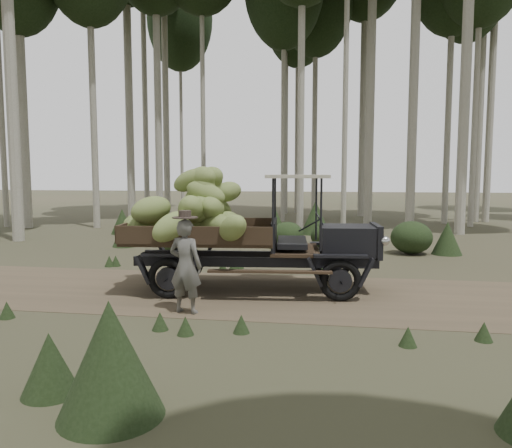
# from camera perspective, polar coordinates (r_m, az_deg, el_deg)

# --- Properties ---
(ground) EXTENTS (120.00, 120.00, 0.00)m
(ground) POSITION_cam_1_polar(r_m,az_deg,el_deg) (10.54, 2.84, -8.07)
(ground) COLOR #473D2B
(ground) RESTS_ON ground
(dirt_track) EXTENTS (70.00, 4.00, 0.01)m
(dirt_track) POSITION_cam_1_polar(r_m,az_deg,el_deg) (10.54, 2.84, -8.05)
(dirt_track) COLOR brown
(dirt_track) RESTS_ON ground
(banana_truck) EXTENTS (5.88, 2.88, 2.76)m
(banana_truck) POSITION_cam_1_polar(r_m,az_deg,el_deg) (10.71, -4.10, 0.77)
(banana_truck) COLOR black
(banana_truck) RESTS_ON ground
(farmer) EXTENTS (0.69, 0.54, 1.87)m
(farmer) POSITION_cam_1_polar(r_m,az_deg,el_deg) (9.09, -8.05, -4.65)
(farmer) COLOR #57554F
(farmer) RESTS_ON ground
(undergrowth) EXTENTS (23.35, 21.63, 1.40)m
(undergrowth) POSITION_cam_1_polar(r_m,az_deg,el_deg) (10.12, 3.35, -5.52)
(undergrowth) COLOR #233319
(undergrowth) RESTS_ON ground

